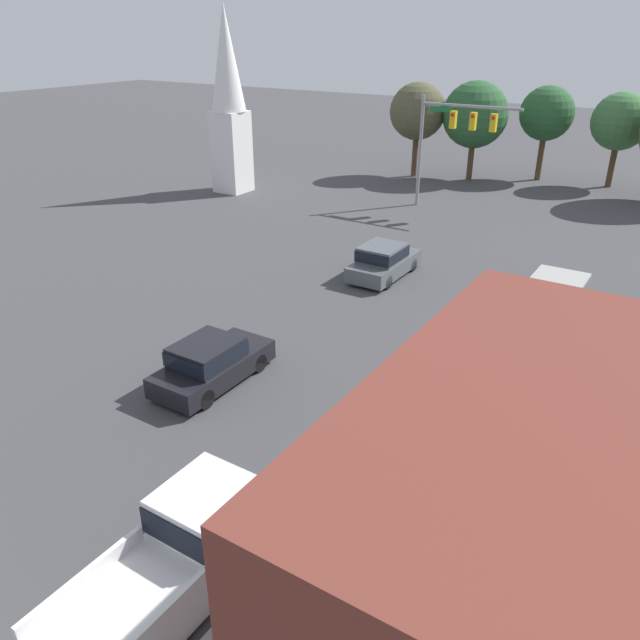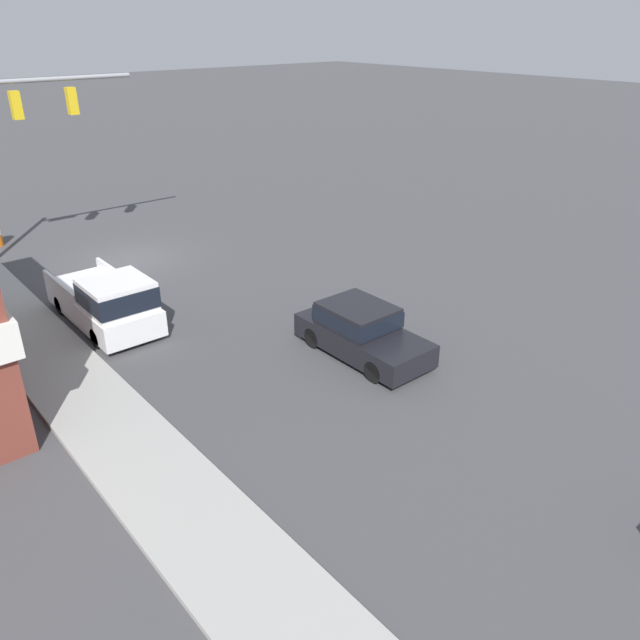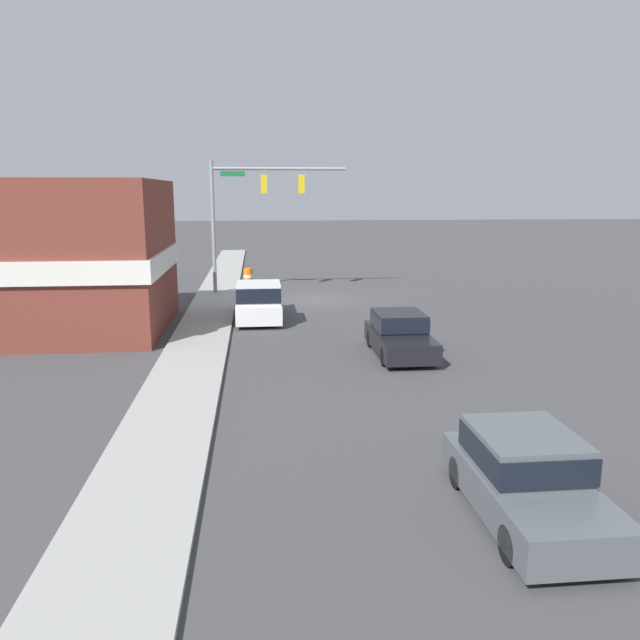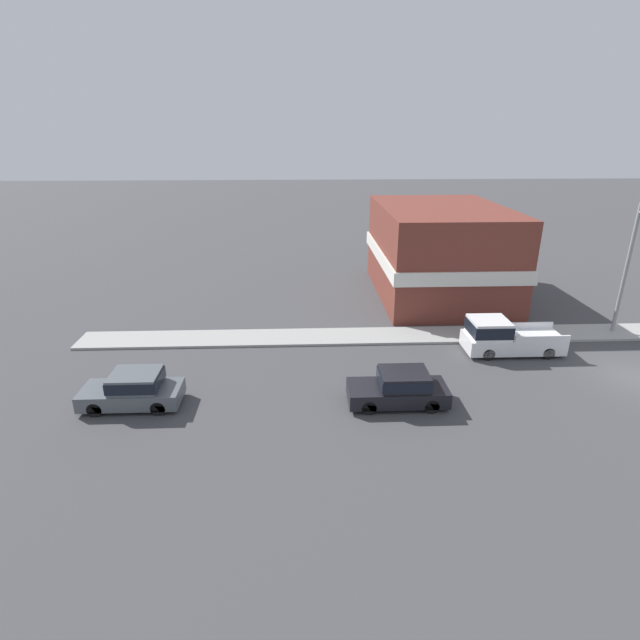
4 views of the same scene
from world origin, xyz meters
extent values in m
plane|color=#424244|center=(0.00, 0.00, 0.00)|extent=(200.00, 200.00, 0.00)
cylinder|color=gray|center=(1.94, -2.04, 7.32)|extent=(7.71, 0.18, 0.18)
cube|color=gold|center=(2.82, -2.04, 6.45)|extent=(0.36, 0.36, 1.05)
sphere|color=red|center=(2.82, -2.24, 6.77)|extent=(0.22, 0.22, 0.22)
cube|color=gold|center=(0.65, -2.04, 6.45)|extent=(0.36, 0.36, 1.05)
sphere|color=red|center=(0.65, -2.24, 6.77)|extent=(0.22, 0.22, 0.22)
cylinder|color=black|center=(-2.81, 14.06, 0.33)|extent=(0.22, 0.66, 0.66)
cylinder|color=black|center=(-1.10, 14.06, 0.33)|extent=(0.22, 0.66, 0.66)
cylinder|color=black|center=(-2.81, 11.29, 0.33)|extent=(0.22, 0.66, 0.66)
cylinder|color=black|center=(-1.10, 11.29, 0.33)|extent=(0.22, 0.66, 0.66)
cube|color=black|center=(-1.95, 12.67, 0.54)|extent=(1.93, 4.47, 0.71)
cube|color=black|center=(-1.95, 12.40, 1.24)|extent=(1.77, 2.14, 0.70)
cube|color=black|center=(-1.95, 12.40, 1.24)|extent=(1.79, 2.23, 0.49)
cylinder|color=black|center=(2.34, 6.90, 0.33)|extent=(0.22, 0.66, 0.66)
cylinder|color=black|center=(4.19, 6.90, 0.33)|extent=(0.22, 0.66, 0.66)
cylinder|color=black|center=(2.34, 3.61, 0.33)|extent=(0.22, 0.66, 0.66)
cylinder|color=black|center=(4.19, 3.61, 0.33)|extent=(0.22, 0.66, 0.66)
cube|color=white|center=(3.27, 5.26, 0.61)|extent=(2.07, 5.30, 0.85)
cube|color=white|center=(3.27, 6.70, 1.50)|extent=(1.97, 2.01, 0.95)
cube|color=black|center=(3.27, 6.70, 1.50)|extent=(1.99, 2.09, 0.66)
cube|color=white|center=(2.29, 4.10, 1.21)|extent=(0.12, 2.99, 0.35)
cube|color=white|center=(4.24, 4.10, 1.21)|extent=(0.12, 2.99, 0.35)
camera|label=1|loc=(10.99, -0.87, 11.10)|focal=35.00mm
camera|label=2|loc=(10.01, 24.92, 9.47)|focal=35.00mm
camera|label=3|loc=(3.29, 34.87, 6.00)|focal=35.00mm
camera|label=4|loc=(-21.60, 16.97, 11.79)|focal=28.00mm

